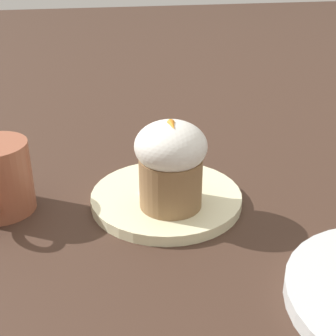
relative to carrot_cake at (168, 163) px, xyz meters
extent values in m
plane|color=#3D281E|center=(-0.03, 0.00, -0.08)|extent=(4.00, 4.00, 0.00)
cylinder|color=beige|center=(-0.03, 0.00, -0.07)|extent=(0.21, 0.21, 0.01)
cylinder|color=olive|center=(0.00, 0.00, -0.03)|extent=(0.08, 0.08, 0.07)
ellipsoid|color=white|center=(0.00, 0.00, 0.02)|extent=(0.09, 0.09, 0.06)
cone|color=orange|center=(0.01, 0.00, 0.05)|extent=(0.02, 0.01, 0.01)
sphere|color=green|center=(0.00, 0.00, 0.05)|extent=(0.01, 0.01, 0.01)
cube|color=silver|center=(-0.08, -0.01, -0.06)|extent=(0.08, 0.02, 0.00)
ellipsoid|color=silver|center=(-0.03, -0.02, -0.06)|extent=(0.04, 0.04, 0.01)
camera|label=1|loc=(0.52, -0.10, 0.26)|focal=50.00mm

